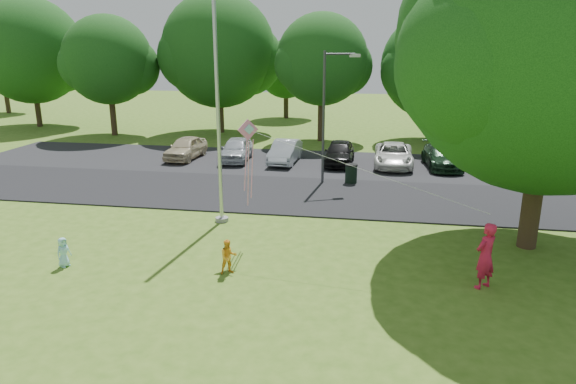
% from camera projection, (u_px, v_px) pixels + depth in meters
% --- Properties ---
extents(ground, '(120.00, 120.00, 0.00)m').
position_uv_depth(ground, '(290.00, 285.00, 14.59)').
color(ground, '#42681B').
rests_on(ground, ground).
extents(park_road, '(60.00, 6.00, 0.06)m').
position_uv_depth(park_road, '(322.00, 196.00, 23.11)').
color(park_road, black).
rests_on(park_road, ground).
extents(parking_strip, '(42.00, 7.00, 0.06)m').
position_uv_depth(parking_strip, '(334.00, 164.00, 29.26)').
color(parking_strip, black).
rests_on(parking_strip, ground).
extents(flagpole, '(0.50, 0.50, 10.00)m').
position_uv_depth(flagpole, '(218.00, 114.00, 18.73)').
color(flagpole, '#B7BABF').
rests_on(flagpole, ground).
extents(street_lamp, '(1.69, 0.84, 6.33)m').
position_uv_depth(street_lamp, '(329.00, 106.00, 24.30)').
color(street_lamp, '#3F3F44').
rests_on(street_lamp, ground).
extents(trash_can, '(0.62, 0.62, 0.98)m').
position_uv_depth(trash_can, '(351.00, 174.00, 25.11)').
color(trash_can, black).
rests_on(trash_can, ground).
extents(big_tree, '(10.00, 9.51, 11.50)m').
position_uv_depth(big_tree, '(551.00, 48.00, 15.54)').
color(big_tree, '#332316').
rests_on(big_tree, ground).
extents(tree_row, '(64.35, 11.94, 10.88)m').
position_uv_depth(tree_row, '(369.00, 58.00, 35.71)').
color(tree_row, '#332316').
rests_on(tree_row, ground).
extents(horizon_trees, '(77.46, 7.20, 7.02)m').
position_uv_depth(horizon_trees, '(399.00, 72.00, 44.84)').
color(horizon_trees, '#332316').
rests_on(horizon_trees, ground).
extents(parked_cars, '(19.56, 4.58, 1.37)m').
position_uv_depth(parked_cars, '(345.00, 153.00, 28.95)').
color(parked_cars, '#C6B793').
rests_on(parked_cars, ground).
extents(woman, '(0.83, 0.81, 1.92)m').
position_uv_depth(woman, '(485.00, 256.00, 14.21)').
color(woman, red).
rests_on(woman, ground).
extents(child_yellow, '(0.65, 0.61, 1.07)m').
position_uv_depth(child_yellow, '(228.00, 257.00, 15.23)').
color(child_yellow, '#FFAB28').
rests_on(child_yellow, ground).
extents(child_blue, '(0.44, 0.53, 0.94)m').
position_uv_depth(child_blue, '(63.00, 252.00, 15.72)').
color(child_blue, '#A0E5F5').
rests_on(child_blue, ground).
extents(kite, '(7.48, 2.18, 2.96)m').
position_uv_depth(kite, '(252.00, 144.00, 16.37)').
color(kite, pink).
rests_on(kite, ground).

